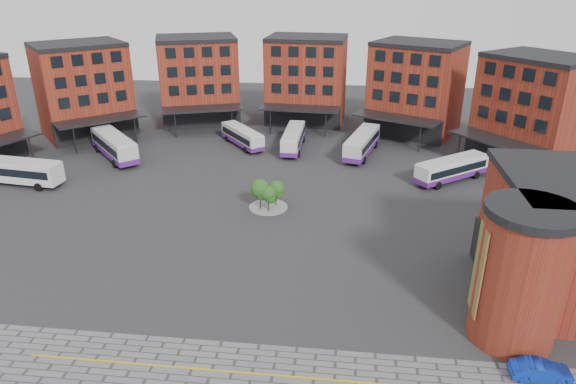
# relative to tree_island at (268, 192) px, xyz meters

# --- Properties ---
(ground) EXTENTS (160.00, 160.00, 0.00)m
(ground) POSITION_rel_tree_island_xyz_m (-2.01, -11.68, -2.04)
(ground) COLOR #28282B
(ground) RESTS_ON ground
(yellow_line) EXTENTS (26.00, 0.15, 0.02)m
(yellow_line) POSITION_rel_tree_island_xyz_m (-0.01, -25.68, -2.01)
(yellow_line) COLOR gold
(yellow_line) RESTS_ON paving_zone
(main_building) EXTENTS (94.14, 42.48, 14.60)m
(main_building) POSITION_rel_tree_island_xyz_m (-6.78, 26.56, 5.18)
(main_building) COLOR maroon
(main_building) RESTS_ON ground
(tree_island) EXTENTS (4.40, 4.40, 3.65)m
(tree_island) POSITION_rel_tree_island_xyz_m (0.00, 0.00, 0.00)
(tree_island) COLOR gray
(tree_island) RESTS_ON ground
(bus_a) EXTENTS (11.69, 3.95, 3.24)m
(bus_a) POSITION_rel_tree_island_xyz_m (-32.17, 3.53, -0.12)
(bus_a) COLOR silver
(bus_a) RESTS_ON ground
(bus_b) EXTENTS (10.38, 11.12, 3.49)m
(bus_b) POSITION_rel_tree_island_xyz_m (-24.36, 14.37, -0.15)
(bus_b) COLOR silver
(bus_b) RESTS_ON ground
(bus_c) EXTENTS (8.01, 9.32, 2.82)m
(bus_c) POSITION_rel_tree_island_xyz_m (-7.21, 21.71, -0.51)
(bus_c) COLOR silver
(bus_c) RESTS_ON ground
(bus_d) EXTENTS (2.86, 10.79, 3.03)m
(bus_d) POSITION_rel_tree_island_xyz_m (0.67, 21.13, -0.40)
(bus_d) COLOR silver
(bus_d) RESTS_ON ground
(bus_e) EXTENTS (5.57, 11.80, 3.24)m
(bus_e) POSITION_rel_tree_island_xyz_m (10.84, 19.82, -0.29)
(bus_e) COLOR silver
(bus_e) RESTS_ON ground
(bus_f) EXTENTS (10.03, 8.48, 3.02)m
(bus_f) POSITION_rel_tree_island_xyz_m (22.03, 10.92, -0.41)
(bus_f) COLOR white
(bus_f) RESTS_ON ground
(blue_car) EXTENTS (3.99, 1.44, 1.31)m
(blue_car) POSITION_rel_tree_island_xyz_m (21.90, -23.91, -1.39)
(blue_car) COLOR #0C2CA8
(blue_car) RESTS_ON ground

